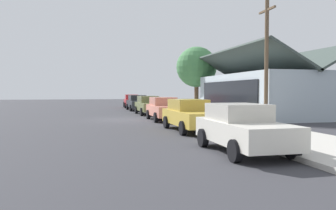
{
  "coord_description": "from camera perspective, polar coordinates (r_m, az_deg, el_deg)",
  "views": [
    {
      "loc": [
        23.44,
        -2.27,
        2.02
      ],
      "look_at": [
        -2.38,
        3.87,
        0.9
      ],
      "focal_mm": 35.42,
      "sensor_mm": 36.0,
      "label": 1
    }
  ],
  "objects": [
    {
      "name": "ground_plane",
      "position": [
        23.64,
        -7.82,
        -2.51
      ],
      "size": [
        120.0,
        120.0,
        0.0
      ],
      "primitive_type": "plane",
      "color": "#38383D"
    },
    {
      "name": "sidewalk_curb",
      "position": [
        24.8,
        5.17,
        -2.08
      ],
      "size": [
        60.0,
        4.2,
        0.16
      ],
      "primitive_type": "cube",
      "color": "beige",
      "rests_on": "ground"
    },
    {
      "name": "car_cherry",
      "position": [
        40.67,
        -6.25,
        0.7
      ],
      "size": [
        4.45,
        2.08,
        1.59
      ],
      "rotation": [
        0.0,
        0.0,
        -0.05
      ],
      "color": "red",
      "rests_on": "ground"
    },
    {
      "name": "car_charcoal",
      "position": [
        34.86,
        -5.25,
        0.43
      ],
      "size": [
        4.78,
        2.07,
        1.59
      ],
      "rotation": [
        0.0,
        0.0,
        0.01
      ],
      "color": "#2D3035",
      "rests_on": "ground"
    },
    {
      "name": "car_olive",
      "position": [
        28.66,
        -3.36,
        -0.0
      ],
      "size": [
        4.67,
        2.01,
        1.59
      ],
      "rotation": [
        0.0,
        0.0,
        0.02
      ],
      "color": "olive",
      "rests_on": "ground"
    },
    {
      "name": "car_coral",
      "position": [
        22.87,
        -0.7,
        -0.61
      ],
      "size": [
        4.65,
        1.98,
        1.59
      ],
      "rotation": [
        0.0,
        0.0,
        -0.0
      ],
      "color": "#EA8C75",
      "rests_on": "ground"
    },
    {
      "name": "car_mustard",
      "position": [
        16.91,
        3.83,
        -1.68
      ],
      "size": [
        4.9,
        2.1,
        1.59
      ],
      "rotation": [
        0.0,
        0.0,
        0.02
      ],
      "color": "gold",
      "rests_on": "ground"
    },
    {
      "name": "car_ivory",
      "position": [
        11.26,
        12.61,
        -3.8
      ],
      "size": [
        4.35,
        2.08,
        1.59
      ],
      "rotation": [
        0.0,
        0.0,
        0.0
      ],
      "color": "silver",
      "rests_on": "ground"
    },
    {
      "name": "storefront_building",
      "position": [
        28.62,
        16.51,
        1.95
      ],
      "size": [
        13.54,
        7.34,
        5.38
      ],
      "color": "#ADBCC6",
      "rests_on": "ground"
    },
    {
      "name": "shade_tree",
      "position": [
        35.03,
        4.93,
        6.5
      ],
      "size": [
        4.23,
        4.23,
        6.66
      ],
      "color": "brown",
      "rests_on": "ground"
    },
    {
      "name": "utility_pole_wooden",
      "position": [
        21.1,
        16.58,
        7.5
      ],
      "size": [
        1.8,
        0.24,
        7.5
      ],
      "color": "brown",
      "rests_on": "ground"
    },
    {
      "name": "fire_hydrant_red",
      "position": [
        30.83,
        -1.25,
        -0.42
      ],
      "size": [
        0.22,
        0.22,
        0.71
      ],
      "color": "red",
      "rests_on": "sidewalk_curb"
    }
  ]
}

